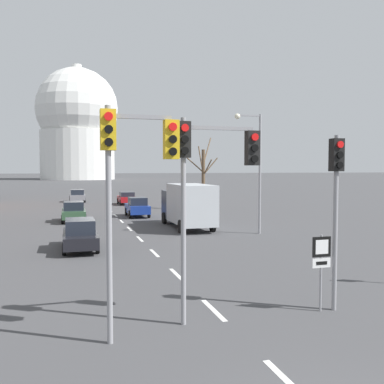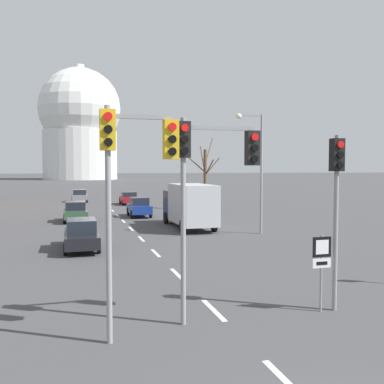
{
  "view_description": "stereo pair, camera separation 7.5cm",
  "coord_description": "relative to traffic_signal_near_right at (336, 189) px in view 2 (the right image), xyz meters",
  "views": [
    {
      "loc": [
        -4.14,
        -4.6,
        4.22
      ],
      "look_at": [
        -0.72,
        7.13,
        3.56
      ],
      "focal_mm": 40.0,
      "sensor_mm": 36.0,
      "label": 1
    },
    {
      "loc": [
        -4.07,
        -4.62,
        4.22
      ],
      "look_at": [
        -0.72,
        7.13,
        3.56
      ],
      "focal_mm": 40.0,
      "sensor_mm": 36.0,
      "label": 2
    }
  ],
  "objects": [
    {
      "name": "lane_stripe_0",
      "position": [
        -3.47,
        -3.52,
        -3.62
      ],
      "size": [
        0.16,
        2.0,
        0.01
      ],
      "primitive_type": "cube",
      "color": "silver",
      "rests_on": "ground_plane"
    },
    {
      "name": "sedan_far_right",
      "position": [
        -7.02,
        12.01,
        -2.83
      ],
      "size": [
        1.78,
        4.53,
        1.61
      ],
      "color": "black",
      "rests_on": "ground_plane"
    },
    {
      "name": "capitol_dome",
      "position": [
        -3.47,
        164.43,
        18.25
      ],
      "size": [
        31.8,
        31.8,
        44.92
      ],
      "color": "silver",
      "rests_on": "ground_plane"
    },
    {
      "name": "traffic_signal_centre_tall",
      "position": [
        -3.96,
        0.11,
        0.61
      ],
      "size": [
        2.35,
        0.34,
        5.58
      ],
      "color": "gray",
      "rests_on": "ground_plane"
    },
    {
      "name": "bare_tree_right_near",
      "position": [
        5.86,
        31.09,
        -0.08
      ],
      "size": [
        3.58,
        2.97,
        7.57
      ],
      "color": "brown",
      "rests_on": "ground_plane"
    },
    {
      "name": "route_sign_post",
      "position": [
        -0.46,
        -0.0,
        -2.08
      ],
      "size": [
        0.6,
        0.08,
        2.28
      ],
      "color": "gray",
      "rests_on": "ground_plane"
    },
    {
      "name": "street_lamp_right",
      "position": [
        4.03,
        14.44,
        1.12
      ],
      "size": [
        1.85,
        0.36,
        7.71
      ],
      "color": "gray",
      "rests_on": "ground_plane"
    },
    {
      "name": "lane_stripe_4",
      "position": [
        -3.47,
        14.48,
        -3.62
      ],
      "size": [
        0.16,
        2.0,
        0.01
      ],
      "primitive_type": "cube",
      "color": "silver",
      "rests_on": "ground_plane"
    },
    {
      "name": "sedan_mid_centre",
      "position": [
        -1.74,
        26.38,
        -2.76
      ],
      "size": [
        1.8,
        3.89,
        1.72
      ],
      "color": "navy",
      "rests_on": "ground_plane"
    },
    {
      "name": "delivery_truck",
      "position": [
        0.6,
        18.27,
        -1.92
      ],
      "size": [
        2.44,
        7.2,
        3.14
      ],
      "color": "#333842",
      "rests_on": "ground_plane"
    },
    {
      "name": "lane_stripe_5",
      "position": [
        -3.47,
        18.98,
        -3.62
      ],
      "size": [
        0.16,
        2.0,
        0.01
      ],
      "primitive_type": "cube",
      "color": "silver",
      "rests_on": "ground_plane"
    },
    {
      "name": "lane_stripe_1",
      "position": [
        -3.47,
        0.98,
        -3.62
      ],
      "size": [
        0.16,
        2.0,
        0.01
      ],
      "primitive_type": "cube",
      "color": "silver",
      "rests_on": "ground_plane"
    },
    {
      "name": "lane_stripe_6",
      "position": [
        -3.47,
        23.48,
        -3.62
      ],
      "size": [
        0.16,
        2.0,
        0.01
      ],
      "primitive_type": "cube",
      "color": "silver",
      "rests_on": "ground_plane"
    },
    {
      "name": "lane_stripe_3",
      "position": [
        -3.47,
        9.98,
        -3.62
      ],
      "size": [
        0.16,
        2.0,
        0.01
      ],
      "primitive_type": "cube",
      "color": "silver",
      "rests_on": "ground_plane"
    },
    {
      "name": "traffic_signal_near_right",
      "position": [
        0.0,
        0.0,
        0.0
      ],
      "size": [
        0.36,
        0.34,
        5.21
      ],
      "color": "gray",
      "rests_on": "ground_plane"
    },
    {
      "name": "sedan_far_left",
      "position": [
        -0.9,
        39.63,
        -2.85
      ],
      "size": [
        1.93,
        4.03,
        1.49
      ],
      "color": "maroon",
      "rests_on": "ground_plane"
    },
    {
      "name": "lane_stripe_7",
      "position": [
        -3.47,
        27.98,
        -3.62
      ],
      "size": [
        0.16,
        2.0,
        0.01
      ],
      "primitive_type": "cube",
      "color": "silver",
      "rests_on": "ground_plane"
    },
    {
      "name": "lane_stripe_2",
      "position": [
        -3.47,
        5.48,
        -3.62
      ],
      "size": [
        0.16,
        2.0,
        0.01
      ],
      "primitive_type": "cube",
      "color": "silver",
      "rests_on": "ground_plane"
    },
    {
      "name": "traffic_signal_near_left",
      "position": [
        -6.16,
        -0.61,
        0.7
      ],
      "size": [
        1.89,
        0.34,
        5.72
      ],
      "color": "gray",
      "rests_on": "ground_plane"
    },
    {
      "name": "sedan_near_left",
      "position": [
        -6.43,
        45.2,
        -2.82
      ],
      "size": [
        1.93,
        4.45,
        1.59
      ],
      "color": "slate",
      "rests_on": "ground_plane"
    },
    {
      "name": "lane_stripe_8",
      "position": [
        -3.47,
        32.48,
        -3.62
      ],
      "size": [
        0.16,
        2.0,
        0.01
      ],
      "primitive_type": "cube",
      "color": "silver",
      "rests_on": "ground_plane"
    },
    {
      "name": "sedan_near_right",
      "position": [
        -7.17,
        24.29,
        -2.8
      ],
      "size": [
        1.86,
        4.05,
        1.62
      ],
      "color": "#2D4C33",
      "rests_on": "ground_plane"
    }
  ]
}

